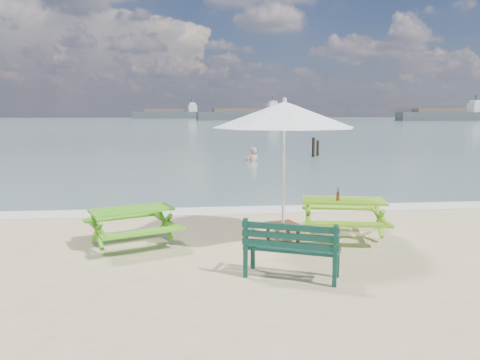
{
  "coord_description": "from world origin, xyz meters",
  "views": [
    {
      "loc": [
        -1.46,
        -6.67,
        2.44
      ],
      "look_at": [
        -0.44,
        3.0,
        1.0
      ],
      "focal_mm": 35.0,
      "sensor_mm": 36.0,
      "label": 1
    }
  ],
  "objects": [
    {
      "name": "sea",
      "position": [
        0.0,
        85.0,
        0.0
      ],
      "size": [
        300.0,
        300.0,
        0.0
      ],
      "primitive_type": "plane",
      "color": "slate",
      "rests_on": "ground"
    },
    {
      "name": "foam_strip",
      "position": [
        0.0,
        4.6,
        0.01
      ],
      "size": [
        22.0,
        0.9,
        0.01
      ],
      "primitive_type": "cube",
      "color": "silver",
      "rests_on": "ground"
    },
    {
      "name": "picnic_table_left",
      "position": [
        -2.55,
        1.8,
        0.33
      ],
      "size": [
        1.95,
        2.04,
        0.69
      ],
      "color": "#49A118",
      "rests_on": "ground"
    },
    {
      "name": "picnic_table_right",
      "position": [
        1.47,
        1.96,
        0.36
      ],
      "size": [
        1.89,
        2.03,
        0.75
      ],
      "color": "#70AE1A",
      "rests_on": "ground"
    },
    {
      "name": "park_bench",
      "position": [
        -0.01,
        -0.14,
        0.26
      ],
      "size": [
        1.46,
        0.97,
        0.86
      ],
      "color": "#0D382D",
      "rests_on": "ground"
    },
    {
      "name": "side_table",
      "position": [
        0.24,
        1.77,
        0.18
      ],
      "size": [
        0.64,
        0.64,
        0.34
      ],
      "color": "brown",
      "rests_on": "ground"
    },
    {
      "name": "patio_umbrella",
      "position": [
        0.24,
        1.77,
        2.37
      ],
      "size": [
        3.2,
        3.2,
        2.61
      ],
      "color": "silver",
      "rests_on": "ground"
    },
    {
      "name": "beer_bottle",
      "position": [
        1.31,
        1.84,
        0.83
      ],
      "size": [
        0.06,
        0.06,
        0.24
      ],
      "color": "brown",
      "rests_on": "picnic_table_right"
    },
    {
      "name": "swimmer",
      "position": [
        1.54,
        15.82,
        -0.21
      ],
      "size": [
        0.73,
        0.55,
        1.8
      ],
      "color": "tan",
      "rests_on": "ground"
    },
    {
      "name": "mooring_pilings",
      "position": [
        5.18,
        17.81,
        0.38
      ],
      "size": [
        0.56,
        0.76,
        1.24
      ],
      "color": "black",
      "rests_on": "ground"
    },
    {
      "name": "cargo_ships",
      "position": [
        56.78,
        118.61,
        1.18
      ],
      "size": [
        141.78,
        46.89,
        4.4
      ],
      "color": "#3B4145",
      "rests_on": "ground"
    }
  ]
}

